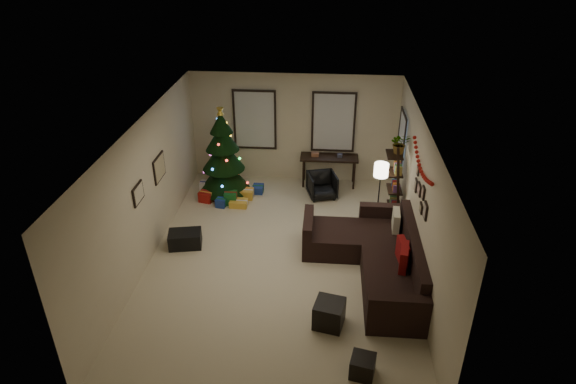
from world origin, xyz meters
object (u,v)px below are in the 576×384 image
object	(u,v)px
christmas_tree	(223,158)
desk_chair	(322,185)
bookshelf	(396,184)
sofa	(376,257)
desk	(329,160)

from	to	relation	value
christmas_tree	desk_chair	size ratio (longest dim) A/B	3.71
christmas_tree	bookshelf	bearing A→B (deg)	-13.10
sofa	desk_chair	size ratio (longest dim) A/B	5.05
sofa	desk	size ratio (longest dim) A/B	2.17
sofa	desk	world-z (taller)	sofa
desk_chair	bookshelf	size ratio (longest dim) A/B	0.33
christmas_tree	sofa	bearing A→B (deg)	-39.16
desk	desk_chair	size ratio (longest dim) A/B	2.33
desk_chair	bookshelf	distance (m)	1.91
bookshelf	christmas_tree	bearing A→B (deg)	166.90
christmas_tree	bookshelf	world-z (taller)	christmas_tree
desk_chair	desk	bearing A→B (deg)	61.60
sofa	bookshelf	world-z (taller)	bookshelf
desk_chair	bookshelf	world-z (taller)	bookshelf
desk_chair	bookshelf	xyz separation A→B (m)	(1.56, -0.93, 0.58)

